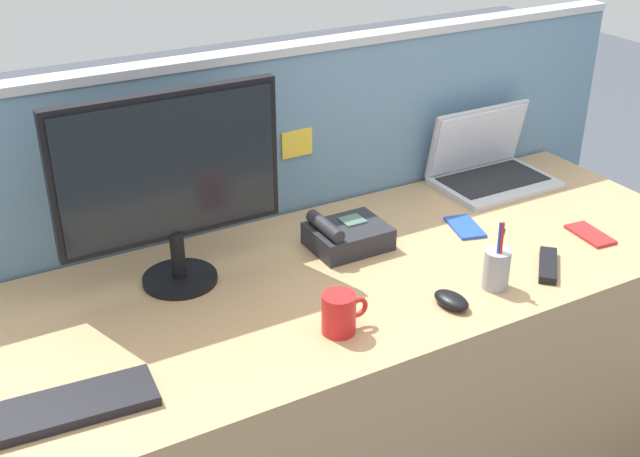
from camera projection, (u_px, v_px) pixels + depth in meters
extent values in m
cube|color=tan|center=(329.00, 389.00, 2.21)|extent=(2.21, 0.77, 0.71)
cube|color=#6084A3|center=(260.00, 250.00, 2.44)|extent=(2.59, 0.06, 1.18)
cube|color=#B7BAC1|center=(252.00, 54.00, 2.16)|extent=(2.59, 0.07, 0.02)
cube|color=yellow|center=(297.00, 144.00, 2.31)|extent=(0.10, 0.01, 0.08)
cube|color=#66ADD1|center=(192.00, 186.00, 2.19)|extent=(0.12, 0.01, 0.10)
cylinder|color=black|center=(180.00, 279.00, 2.03)|extent=(0.19, 0.19, 0.02)
cylinder|color=black|center=(178.00, 254.00, 2.00)|extent=(0.04, 0.04, 0.13)
cube|color=black|center=(168.00, 167.00, 1.90)|extent=(0.56, 0.03, 0.37)
cube|color=black|center=(170.00, 169.00, 1.89)|extent=(0.53, 0.01, 0.34)
cube|color=#B2B5BC|center=(495.00, 183.00, 2.56)|extent=(0.37, 0.25, 0.02)
cube|color=black|center=(493.00, 179.00, 2.56)|extent=(0.33, 0.18, 0.00)
cube|color=#B2B5BC|center=(477.00, 138.00, 2.58)|extent=(0.37, 0.05, 0.22)
cube|color=silver|center=(479.00, 140.00, 2.58)|extent=(0.34, 0.04, 0.20)
cube|color=#232328|center=(348.00, 236.00, 2.19)|extent=(0.21, 0.17, 0.06)
cube|color=#4C6B5B|center=(352.00, 220.00, 2.20)|extent=(0.06, 0.06, 0.01)
cylinder|color=#232328|center=(325.00, 226.00, 2.13)|extent=(0.04, 0.15, 0.04)
cube|color=black|center=(41.00, 414.00, 1.56)|extent=(0.46, 0.16, 0.02)
ellipsoid|color=black|center=(451.00, 300.00, 1.93)|extent=(0.07, 0.11, 0.03)
cylinder|color=#99999E|center=(496.00, 269.00, 1.99)|extent=(0.07, 0.07, 0.10)
cylinder|color=#238438|center=(498.00, 250.00, 1.97)|extent=(0.02, 0.02, 0.12)
cylinder|color=red|center=(501.00, 250.00, 1.95)|extent=(0.01, 0.01, 0.14)
cylinder|color=blue|center=(498.00, 250.00, 1.95)|extent=(0.02, 0.02, 0.14)
cube|color=blue|center=(465.00, 227.00, 2.30)|extent=(0.11, 0.15, 0.01)
cube|color=#B22323|center=(590.00, 234.00, 2.25)|extent=(0.08, 0.15, 0.01)
cube|color=black|center=(548.00, 265.00, 2.09)|extent=(0.15, 0.15, 0.02)
cylinder|color=red|center=(339.00, 313.00, 1.81)|extent=(0.08, 0.08, 0.10)
torus|color=red|center=(358.00, 307.00, 1.84)|extent=(0.05, 0.01, 0.05)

